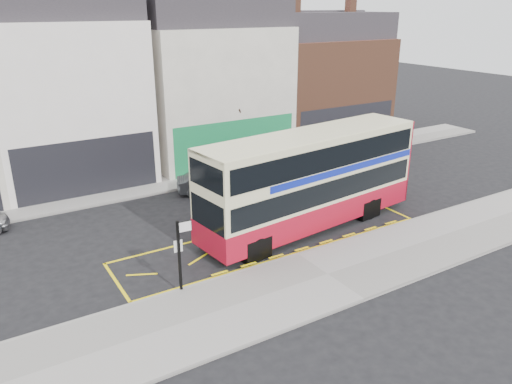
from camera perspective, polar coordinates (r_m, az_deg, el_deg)
ground at (r=21.12m, az=4.21°, el=-7.00°), size 120.00×120.00×0.00m
pavement at (r=19.50m, az=8.18°, el=-9.43°), size 40.00×4.00×0.15m
kerb at (r=20.82m, az=4.81°, el=-7.22°), size 40.00×0.15×0.15m
far_pavement at (r=29.97m, az=-8.05°, el=1.53°), size 50.00×3.00×0.15m
road_markings at (r=22.29m, az=1.82°, el=-5.38°), size 14.00×3.40×0.01m
terrace_left at (r=30.94m, az=-21.17°, el=10.99°), size 8.00×8.01×11.80m
terrace_green_shop at (r=33.77m, az=-5.72°, el=12.51°), size 9.00×8.01×11.30m
terrace_right at (r=38.57m, az=6.70°, el=12.72°), size 9.00×8.01×10.30m
double_decker_bus at (r=22.81m, az=6.35°, el=1.52°), size 11.44×3.86×4.48m
bus_stop_post at (r=17.76m, az=-8.64°, el=-6.35°), size 0.67×0.13×2.69m
car_grey at (r=27.62m, az=-5.18°, el=1.15°), size 3.91×2.42×1.22m
car_white at (r=33.30m, az=8.56°, el=4.41°), size 4.48×2.57×1.22m
street_tree_right at (r=31.45m, az=-2.33°, el=8.84°), size 2.29×2.29×4.94m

